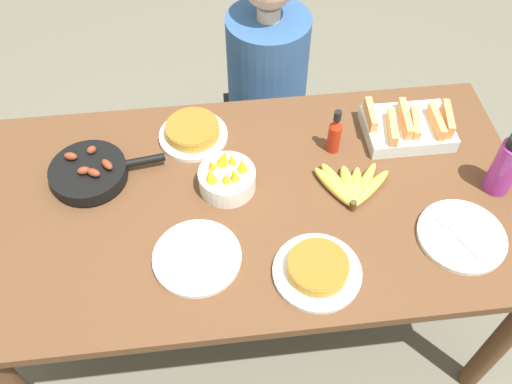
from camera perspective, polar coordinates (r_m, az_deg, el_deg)
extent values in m
plane|color=#666051|center=(2.31, 0.00, -12.40)|extent=(14.00, 14.00, 0.00)
cube|color=brown|center=(1.65, 0.00, -1.01)|extent=(1.67, 0.87, 0.03)
cylinder|color=brown|center=(2.02, 24.42, -14.06)|extent=(0.07, 0.07, 0.74)
cylinder|color=brown|center=(2.28, -20.81, -1.10)|extent=(0.07, 0.07, 0.74)
cylinder|color=brown|center=(2.36, 17.93, 2.32)|extent=(0.07, 0.07, 0.74)
ellipsoid|color=gold|center=(1.68, 11.90, 0.32)|extent=(0.17, 0.15, 0.03)
ellipsoid|color=gold|center=(1.68, 11.26, 0.69)|extent=(0.14, 0.18, 0.03)
ellipsoid|color=gold|center=(1.67, 10.40, 0.50)|extent=(0.08, 0.16, 0.03)
ellipsoid|color=gold|center=(1.67, 9.69, 0.57)|extent=(0.04, 0.16, 0.04)
ellipsoid|color=gold|center=(1.67, 8.61, 0.72)|extent=(0.10, 0.19, 0.04)
ellipsoid|color=gold|center=(1.66, 8.26, 0.45)|extent=(0.12, 0.18, 0.04)
cylinder|color=#4C3819|center=(1.63, 10.17, -1.43)|extent=(0.02, 0.02, 0.04)
cube|color=silver|center=(1.87, 15.61, 6.46)|extent=(0.28, 0.20, 0.05)
cube|color=#F29E56|center=(1.82, 11.97, 7.92)|extent=(0.03, 0.13, 0.05)
cube|color=#F29E56|center=(1.80, 14.13, 6.62)|extent=(0.05, 0.14, 0.04)
cube|color=#F29E56|center=(1.83, 15.42, 7.42)|extent=(0.04, 0.16, 0.05)
cube|color=#F29E56|center=(1.84, 16.41, 7.01)|extent=(0.05, 0.13, 0.04)
cube|color=#F29E56|center=(1.85, 18.47, 7.02)|extent=(0.03, 0.14, 0.05)
cube|color=#F29E56|center=(1.87, 19.49, 7.23)|extent=(0.05, 0.14, 0.05)
cylinder|color=black|center=(1.76, -17.03, 1.45)|extent=(0.23, 0.23, 0.01)
cylinder|color=black|center=(1.74, -17.22, 2.00)|extent=(0.24, 0.24, 0.04)
cylinder|color=black|center=(1.72, -11.55, 3.30)|extent=(0.12, 0.04, 0.02)
ellipsoid|color=brown|center=(1.70, -15.40, 2.81)|extent=(0.05, 0.06, 0.03)
ellipsoid|color=brown|center=(1.76, -16.93, 4.26)|extent=(0.04, 0.04, 0.03)
ellipsoid|color=brown|center=(1.69, -16.73, 1.97)|extent=(0.05, 0.05, 0.03)
ellipsoid|color=brown|center=(1.75, -18.94, 3.58)|extent=(0.05, 0.04, 0.03)
ellipsoid|color=brown|center=(1.70, -17.69, 2.17)|extent=(0.04, 0.03, 0.03)
cylinder|color=silver|center=(1.81, -6.60, 5.90)|extent=(0.23, 0.23, 0.02)
cylinder|color=gold|center=(1.79, -6.68, 6.50)|extent=(0.18, 0.18, 0.04)
cylinder|color=#9B601E|center=(1.78, -6.74, 6.96)|extent=(0.17, 0.17, 0.00)
cylinder|color=silver|center=(1.50, 6.44, -8.38)|extent=(0.24, 0.24, 0.02)
cylinder|color=gold|center=(1.48, 6.53, -7.87)|extent=(0.17, 0.17, 0.04)
cylinder|color=#9B601E|center=(1.46, 6.60, -7.47)|extent=(0.16, 0.16, 0.00)
cylinder|color=silver|center=(1.52, -6.22, -6.87)|extent=(0.25, 0.25, 0.02)
cylinder|color=silver|center=(1.52, -5.23, -6.38)|extent=(0.10, 0.09, 0.01)
cube|color=silver|center=(1.49, -7.63, -8.44)|extent=(0.05, 0.05, 0.00)
cylinder|color=silver|center=(1.66, 20.82, -4.35)|extent=(0.25, 0.25, 0.02)
cylinder|color=silver|center=(1.63, 21.00, -5.00)|extent=(0.05, 0.11, 0.01)
cube|color=silver|center=(1.66, 19.11, -2.97)|extent=(0.04, 0.05, 0.00)
cylinder|color=silver|center=(1.64, -3.06, 1.32)|extent=(0.17, 0.17, 0.07)
cone|color=#F4A819|center=(1.61, -1.47, 2.81)|extent=(0.04, 0.04, 0.05)
cone|color=#F4A819|center=(1.63, -2.58, 3.41)|extent=(0.04, 0.04, 0.05)
cone|color=#F4A819|center=(1.63, -3.41, 3.57)|extent=(0.06, 0.05, 0.06)
cone|color=#F4A819|center=(1.61, -4.70, 2.84)|extent=(0.04, 0.04, 0.05)
cone|color=#F4A819|center=(1.59, -4.80, 1.78)|extent=(0.06, 0.06, 0.06)
cone|color=#F4A819|center=(1.58, -3.20, 1.47)|extent=(0.04, 0.03, 0.05)
cone|color=#F4A819|center=(1.58, -2.32, 1.87)|extent=(0.05, 0.04, 0.06)
cylinder|color=#992D89|center=(1.76, 24.77, 2.33)|extent=(0.08, 0.08, 0.18)
cylinder|color=#B72814|center=(1.75, 8.21, 5.64)|extent=(0.04, 0.04, 0.10)
cone|color=#B72814|center=(1.70, 8.47, 7.17)|extent=(0.04, 0.04, 0.03)
cylinder|color=black|center=(1.68, 8.59, 7.93)|extent=(0.02, 0.02, 0.03)
cube|color=black|center=(2.48, 1.03, 3.95)|extent=(0.34, 0.34, 0.47)
cylinder|color=#2D5184|center=(2.15, 1.21, 12.48)|extent=(0.31, 0.31, 0.48)
cylinder|color=#DBB28E|center=(1.99, 1.35, 18.40)|extent=(0.08, 0.08, 0.05)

